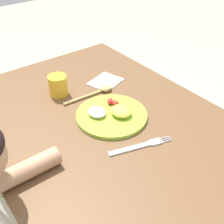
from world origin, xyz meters
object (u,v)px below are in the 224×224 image
object	(u,v)px
plate	(112,114)
spoon	(99,91)
drinking_cup	(58,85)
fork	(139,146)

from	to	relation	value
plate	spoon	world-z (taller)	plate
drinking_cup	spoon	bearing A→B (deg)	55.63
fork	drinking_cup	size ratio (longest dim) A/B	2.59
spoon	drinking_cup	bearing A→B (deg)	148.74
plate	drinking_cup	bearing A→B (deg)	-162.55
plate	spoon	distance (m)	0.16
plate	fork	world-z (taller)	plate
spoon	fork	bearing A→B (deg)	-100.60
fork	spoon	xyz separation A→B (m)	(-0.33, 0.08, 0.01)
plate	drinking_cup	xyz separation A→B (m)	(-0.24, -0.08, 0.03)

